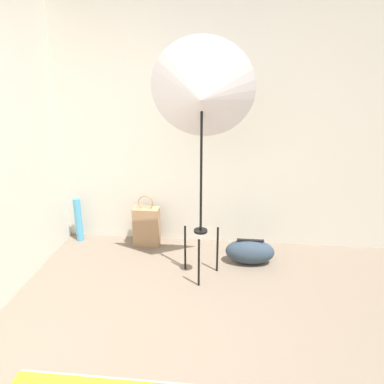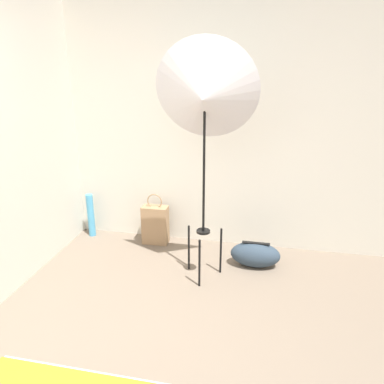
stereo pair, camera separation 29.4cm
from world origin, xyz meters
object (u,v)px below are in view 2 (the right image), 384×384
(photo_umbrella, at_px, (205,96))
(duffel_bag, at_px, (255,255))
(paper_roll, at_px, (91,215))
(tote_bag, at_px, (155,224))

(photo_umbrella, xyz_separation_m, duffel_bag, (0.47, 0.28, -1.54))
(duffel_bag, bearing_deg, paper_roll, 170.58)
(photo_umbrella, height_order, duffel_bag, photo_umbrella)
(paper_roll, bearing_deg, duffel_bag, -9.42)
(duffel_bag, bearing_deg, tote_bag, 165.52)
(photo_umbrella, height_order, paper_roll, photo_umbrella)
(photo_umbrella, distance_m, tote_bag, 1.67)
(tote_bag, distance_m, paper_roll, 0.78)
(photo_umbrella, xyz_separation_m, tote_bag, (-0.64, 0.57, -1.44))
(tote_bag, xyz_separation_m, duffel_bag, (1.11, -0.29, -0.10))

